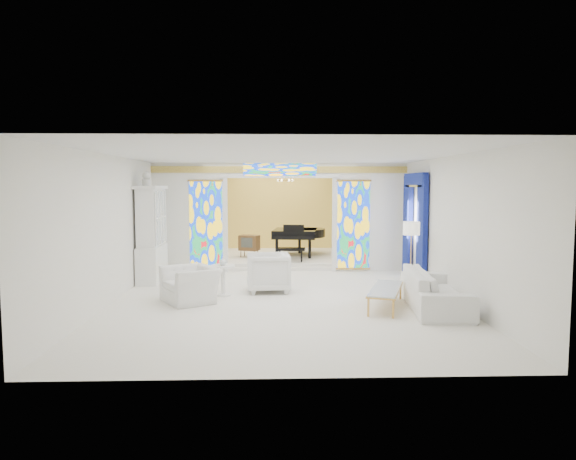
{
  "coord_description": "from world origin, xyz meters",
  "views": [
    {
      "loc": [
        -0.24,
        -12.17,
        2.39
      ],
      "look_at": [
        0.16,
        0.2,
        1.31
      ],
      "focal_mm": 32.0,
      "sensor_mm": 36.0,
      "label": 1
    }
  ],
  "objects_px": {
    "china_cabinet": "(152,235)",
    "armchair_right": "(268,272)",
    "tv_console": "(249,243)",
    "grand_piano": "(299,234)",
    "armchair_left": "(190,285)",
    "sofa": "(435,290)",
    "coffee_table": "(386,289)"
  },
  "relations": [
    {
      "from": "armchair_right",
      "to": "tv_console",
      "type": "xyz_separation_m",
      "value": [
        -0.61,
        4.33,
        0.18
      ]
    },
    {
      "from": "coffee_table",
      "to": "tv_console",
      "type": "height_order",
      "value": "tv_console"
    },
    {
      "from": "china_cabinet",
      "to": "armchair_left",
      "type": "xyz_separation_m",
      "value": [
        1.31,
        -2.31,
        -0.81
      ]
    },
    {
      "from": "china_cabinet",
      "to": "armchair_right",
      "type": "xyz_separation_m",
      "value": [
        2.9,
        -1.33,
        -0.73
      ]
    },
    {
      "from": "armchair_right",
      "to": "sofa",
      "type": "bearing_deg",
      "value": 58.99
    },
    {
      "from": "sofa",
      "to": "tv_console",
      "type": "relative_size",
      "value": 3.72
    },
    {
      "from": "coffee_table",
      "to": "armchair_right",
      "type": "bearing_deg",
      "value": 145.49
    },
    {
      "from": "china_cabinet",
      "to": "armchair_right",
      "type": "distance_m",
      "value": 3.27
    },
    {
      "from": "armchair_left",
      "to": "coffee_table",
      "type": "distance_m",
      "value": 3.96
    },
    {
      "from": "armchair_left",
      "to": "grand_piano",
      "type": "height_order",
      "value": "grand_piano"
    },
    {
      "from": "coffee_table",
      "to": "tv_console",
      "type": "distance_m",
      "value": 6.61
    },
    {
      "from": "sofa",
      "to": "coffee_table",
      "type": "xyz_separation_m",
      "value": [
        -0.95,
        0.11,
        -0.01
      ]
    },
    {
      "from": "armchair_left",
      "to": "sofa",
      "type": "height_order",
      "value": "sofa"
    },
    {
      "from": "grand_piano",
      "to": "armchair_left",
      "type": "bearing_deg",
      "value": -105.94
    },
    {
      "from": "sofa",
      "to": "grand_piano",
      "type": "relative_size",
      "value": 0.97
    },
    {
      "from": "tv_console",
      "to": "armchair_left",
      "type": "bearing_deg",
      "value": -80.22
    },
    {
      "from": "china_cabinet",
      "to": "armchair_left",
      "type": "height_order",
      "value": "china_cabinet"
    },
    {
      "from": "sofa",
      "to": "grand_piano",
      "type": "distance_m",
      "value": 6.85
    },
    {
      "from": "coffee_table",
      "to": "armchair_left",
      "type": "bearing_deg",
      "value": 171.08
    },
    {
      "from": "china_cabinet",
      "to": "sofa",
      "type": "distance_m",
      "value": 6.92
    },
    {
      "from": "coffee_table",
      "to": "grand_piano",
      "type": "bearing_deg",
      "value": 102.09
    },
    {
      "from": "grand_piano",
      "to": "sofa",
      "type": "bearing_deg",
      "value": -62.18
    },
    {
      "from": "tv_console",
      "to": "armchair_right",
      "type": "bearing_deg",
      "value": -61.77
    },
    {
      "from": "armchair_left",
      "to": "armchair_right",
      "type": "relative_size",
      "value": 1.15
    },
    {
      "from": "sofa",
      "to": "coffee_table",
      "type": "distance_m",
      "value": 0.95
    },
    {
      "from": "armchair_right",
      "to": "coffee_table",
      "type": "relative_size",
      "value": 0.52
    },
    {
      "from": "armchair_right",
      "to": "grand_piano",
      "type": "distance_m",
      "value": 4.85
    },
    {
      "from": "grand_piano",
      "to": "china_cabinet",
      "type": "bearing_deg",
      "value": -130.48
    },
    {
      "from": "coffee_table",
      "to": "tv_console",
      "type": "relative_size",
      "value": 2.7
    },
    {
      "from": "china_cabinet",
      "to": "sofa",
      "type": "relative_size",
      "value": 1.08
    },
    {
      "from": "armchair_left",
      "to": "sofa",
      "type": "bearing_deg",
      "value": 50.17
    },
    {
      "from": "armchair_left",
      "to": "armchair_right",
      "type": "xyz_separation_m",
      "value": [
        1.59,
        0.98,
        0.08
      ]
    }
  ]
}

